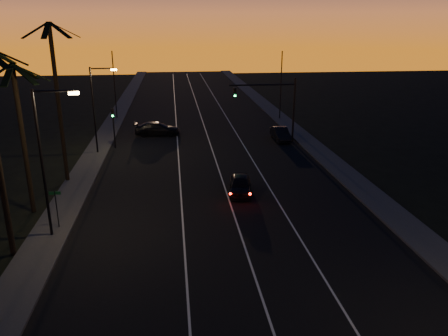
{
  "coord_description": "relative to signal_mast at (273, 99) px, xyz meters",
  "views": [
    {
      "loc": [
        -3.37,
        -5.07,
        12.4
      ],
      "look_at": [
        -0.09,
        22.65,
        3.12
      ],
      "focal_mm": 35.0,
      "sensor_mm": 36.0,
      "label": 1
    }
  ],
  "objects": [
    {
      "name": "sidewalk_left",
      "position": [
        -18.34,
        -9.99,
        -4.7
      ],
      "size": [
        2.4,
        170.0,
        0.16
      ],
      "primitive_type": "cube",
      "color": "#31312F",
      "rests_on": "ground"
    },
    {
      "name": "lane_stripe_mid",
      "position": [
        -6.64,
        -9.99,
        -4.76
      ],
      "size": [
        0.12,
        160.0,
        0.01
      ],
      "primitive_type": "cube",
      "color": "silver",
      "rests_on": "road"
    },
    {
      "name": "lane_stripe_left",
      "position": [
        -10.14,
        -9.99,
        -4.76
      ],
      "size": [
        0.12,
        160.0,
        0.01
      ],
      "primitive_type": "cube",
      "color": "silver",
      "rests_on": "road"
    },
    {
      "name": "right_car",
      "position": [
        1.29,
        1.08,
        -4.06
      ],
      "size": [
        1.52,
        4.31,
        1.42
      ],
      "color": "black",
      "rests_on": "road"
    },
    {
      "name": "street_sign",
      "position": [
        -17.94,
        -18.99,
        -3.13
      ],
      "size": [
        0.7,
        0.06,
        2.6
      ],
      "color": "black",
      "rests_on": "ground"
    },
    {
      "name": "road",
      "position": [
        -7.14,
        -9.99,
        -4.78
      ],
      "size": [
        20.0,
        170.0,
        0.01
      ],
      "primitive_type": "cube",
      "color": "black",
      "rests_on": "ground"
    },
    {
      "name": "sidewalk_right",
      "position": [
        4.06,
        -9.99,
        -4.7
      ],
      "size": [
        2.4,
        170.0,
        0.16
      ],
      "primitive_type": "cube",
      "color": "#31312F",
      "rests_on": "ground"
    },
    {
      "name": "lead_car",
      "position": [
        -5.62,
        -14.28,
        -4.08
      ],
      "size": [
        2.26,
        4.74,
        1.39
      ],
      "color": "black",
      "rests_on": "road"
    },
    {
      "name": "signal_post",
      "position": [
        -16.64,
        -0.01,
        -1.89
      ],
      "size": [
        0.28,
        0.37,
        4.2
      ],
      "color": "black",
      "rests_on": "ground"
    },
    {
      "name": "palm_mid",
      "position": [
        -20.34,
        -15.99,
        1.47
      ],
      "size": [
        4.25,
        4.16,
        10.03
      ],
      "color": "black",
      "rests_on": "ground"
    },
    {
      "name": "palm_far",
      "position": [
        -19.34,
        -9.99,
        2.83
      ],
      "size": [
        4.25,
        4.16,
        12.53
      ],
      "color": "black",
      "rests_on": "ground"
    },
    {
      "name": "lane_stripe_right",
      "position": [
        -3.14,
        -9.99,
        -4.76
      ],
      "size": [
        0.12,
        160.0,
        0.01
      ],
      "primitive_type": "cube",
      "color": "silver",
      "rests_on": "road"
    },
    {
      "name": "far_pole_right",
      "position": [
        3.86,
        12.01,
        -0.28
      ],
      "size": [
        0.14,
        0.14,
        9.0
      ],
      "primitive_type": "cylinder",
      "color": "black",
      "rests_on": "ground"
    },
    {
      "name": "far_pole_left",
      "position": [
        -18.14,
        15.01,
        -0.28
      ],
      "size": [
        0.14,
        0.14,
        9.0
      ],
      "primitive_type": "cylinder",
      "color": "black",
      "rests_on": "ground"
    },
    {
      "name": "cross_car",
      "position": [
        -12.39,
        4.97,
        -4.01
      ],
      "size": [
        5.33,
        2.38,
        1.52
      ],
      "color": "black",
      "rests_on": "road"
    },
    {
      "name": "signal_mast",
      "position": [
        0.0,
        0.0,
        0.0
      ],
      "size": [
        7.1,
        0.41,
        7.0
      ],
      "color": "black",
      "rests_on": "ground"
    },
    {
      "name": "streetlight_left_near",
      "position": [
        -17.84,
        -19.99,
        0.54
      ],
      "size": [
        2.55,
        0.26,
        9.0
      ],
      "color": "black",
      "rests_on": "ground"
    },
    {
      "name": "streetlight_left_far",
      "position": [
        -17.82,
        -1.99,
        0.28
      ],
      "size": [
        2.55,
        0.26,
        8.5
      ],
      "color": "black",
      "rests_on": "ground"
    }
  ]
}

